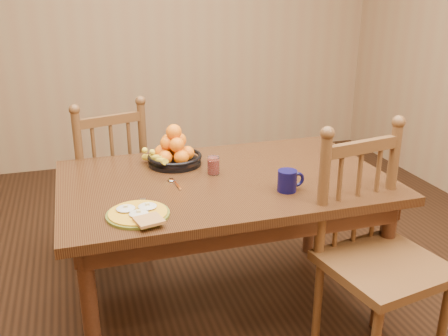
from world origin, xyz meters
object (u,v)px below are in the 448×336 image
object	(u,v)px
chair_far	(106,184)
chair_near	(378,256)
fruit_bowl	(173,152)
coffee_mug	(288,180)
dining_table	(224,193)
breakfast_plate	(139,214)

from	to	relation	value
chair_far	chair_near	distance (m)	1.66
chair_far	chair_near	xyz separation A→B (m)	(1.08, -1.26, 0.02)
chair_far	fruit_bowl	distance (m)	0.64
chair_far	coffee_mug	xyz separation A→B (m)	(0.77, -0.96, 0.30)
chair_far	chair_near	size ratio (longest dim) A/B	0.96
fruit_bowl	chair_far	bearing A→B (deg)	127.15
dining_table	chair_far	distance (m)	0.91
coffee_mug	breakfast_plate	bearing A→B (deg)	-174.44
chair_near	coffee_mug	distance (m)	0.52
chair_near	coffee_mug	world-z (taller)	chair_near
dining_table	fruit_bowl	bearing A→B (deg)	127.25
chair_far	coffee_mug	bearing A→B (deg)	112.79
chair_near	breakfast_plate	size ratio (longest dim) A/B	3.60
chair_far	coffee_mug	distance (m)	1.27
breakfast_plate	fruit_bowl	size ratio (longest dim) A/B	0.92
chair_far	breakfast_plate	size ratio (longest dim) A/B	3.45
dining_table	breakfast_plate	distance (m)	0.57
dining_table	breakfast_plate	bearing A→B (deg)	-145.94
coffee_mug	chair_far	bearing A→B (deg)	128.90
breakfast_plate	fruit_bowl	world-z (taller)	fruit_bowl
chair_near	chair_far	bearing A→B (deg)	120.77
chair_near	coffee_mug	size ratio (longest dim) A/B	8.01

